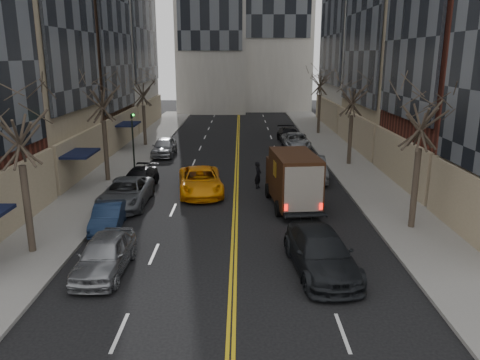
# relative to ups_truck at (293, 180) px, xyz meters

# --- Properties ---
(sidewalk_left) EXTENTS (4.00, 66.00, 0.15)m
(sidewalk_left) POSITION_rel_ups_truck_xyz_m (-12.23, 12.42, -1.54)
(sidewalk_left) COLOR slate
(sidewalk_left) RESTS_ON ground
(sidewalk_right) EXTENTS (4.00, 66.00, 0.15)m
(sidewalk_right) POSITION_rel_ups_truck_xyz_m (5.77, 12.42, -1.54)
(sidewalk_right) COLOR slate
(sidewalk_right) RESTS_ON ground
(tree_lf_near) EXTENTS (3.20, 3.20, 8.41)m
(tree_lf_near) POSITION_rel_ups_truck_xyz_m (-12.03, -6.58, 4.63)
(tree_lf_near) COLOR #382D23
(tree_lf_near) RESTS_ON sidewalk_left
(tree_lf_mid) EXTENTS (3.20, 3.20, 8.91)m
(tree_lf_mid) POSITION_rel_ups_truck_xyz_m (-12.03, 5.42, 4.99)
(tree_lf_mid) COLOR #382D23
(tree_lf_mid) RESTS_ON sidewalk_left
(tree_lf_far) EXTENTS (3.20, 3.20, 8.12)m
(tree_lf_far) POSITION_rel_ups_truck_xyz_m (-12.03, 18.42, 4.41)
(tree_lf_far) COLOR #382D23
(tree_lf_far) RESTS_ON sidewalk_left
(tree_rt_near) EXTENTS (3.20, 3.20, 8.71)m
(tree_rt_near) POSITION_rel_ups_truck_xyz_m (5.57, -3.58, 4.84)
(tree_rt_near) COLOR #382D23
(tree_rt_near) RESTS_ON sidewalk_right
(tree_rt_mid) EXTENTS (3.20, 3.20, 8.32)m
(tree_rt_mid) POSITION_rel_ups_truck_xyz_m (5.57, 10.42, 4.56)
(tree_rt_mid) COLOR #382D23
(tree_rt_mid) RESTS_ON sidewalk_right
(tree_rt_far) EXTENTS (3.20, 3.20, 9.11)m
(tree_rt_far) POSITION_rel_ups_truck_xyz_m (5.57, 25.42, 5.13)
(tree_rt_far) COLOR #382D23
(tree_rt_far) RESTS_ON sidewalk_right
(traffic_signal) EXTENTS (0.29, 0.26, 4.70)m
(traffic_signal) POSITION_rel_ups_truck_xyz_m (-10.62, 7.42, 1.21)
(traffic_signal) COLOR black
(traffic_signal) RESTS_ON sidewalk_left
(ups_truck) EXTENTS (2.83, 6.02, 3.20)m
(ups_truck) POSITION_rel_ups_truck_xyz_m (0.00, 0.00, 0.00)
(ups_truck) COLOR black
(ups_truck) RESTS_ON ground
(observer_sedan) EXTENTS (2.83, 5.75, 1.61)m
(observer_sedan) POSITION_rel_ups_truck_xyz_m (0.27, -8.24, -0.81)
(observer_sedan) COLOR black
(observer_sedan) RESTS_ON ground
(taxi) EXTENTS (3.35, 5.96, 1.57)m
(taxi) POSITION_rel_ups_truck_xyz_m (-5.45, 2.71, -0.82)
(taxi) COLOR orange
(taxi) RESTS_ON ground
(pedestrian) EXTENTS (0.62, 0.75, 1.75)m
(pedestrian) POSITION_rel_ups_truck_xyz_m (-1.81, 3.90, -0.74)
(pedestrian) COLOR black
(pedestrian) RESTS_ON ground
(parked_lf_a) EXTENTS (1.88, 4.52, 1.53)m
(parked_lf_a) POSITION_rel_ups_truck_xyz_m (-8.33, -8.37, -0.85)
(parked_lf_a) COLOR #94969B
(parked_lf_a) RESTS_ON ground
(parked_lf_b) EXTENTS (1.73, 3.98, 1.27)m
(parked_lf_b) POSITION_rel_ups_truck_xyz_m (-9.53, -3.51, -0.97)
(parked_lf_b) COLOR #12203A
(parked_lf_b) RESTS_ON ground
(parked_lf_c) EXTENTS (2.51, 5.44, 1.51)m
(parked_lf_c) POSITION_rel_ups_truck_xyz_m (-9.53, 0.25, -0.86)
(parked_lf_c) COLOR #4F5257
(parked_lf_c) RESTS_ON ground
(parked_lf_d) EXTENTS (2.25, 4.63, 1.30)m
(parked_lf_d) POSITION_rel_ups_truck_xyz_m (-9.53, 3.73, -0.96)
(parked_lf_d) COLOR black
(parked_lf_d) RESTS_ON ground
(parked_lf_e) EXTENTS (1.83, 4.55, 1.55)m
(parked_lf_e) POSITION_rel_ups_truck_xyz_m (-9.53, 14.09, -0.84)
(parked_lf_e) COLOR #999BA0
(parked_lf_e) RESTS_ON ground
(parked_rt_a) EXTENTS (1.94, 4.94, 1.60)m
(parked_rt_a) POSITION_rel_ups_truck_xyz_m (2.07, 6.03, -0.81)
(parked_rt_a) COLOR #494D51
(parked_rt_a) RESTS_ON ground
(parked_rt_b) EXTENTS (2.41, 5.18, 1.44)m
(parked_rt_b) POSITION_rel_ups_truck_xyz_m (2.18, 17.24, -0.89)
(parked_rt_b) COLOR #999CA0
(parked_rt_b) RESTS_ON ground
(parked_rt_c) EXTENTS (2.33, 5.04, 1.43)m
(parked_rt_c) POSITION_rel_ups_truck_xyz_m (1.87, 20.44, -0.90)
(parked_rt_c) COLOR black
(parked_rt_c) RESTS_ON ground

